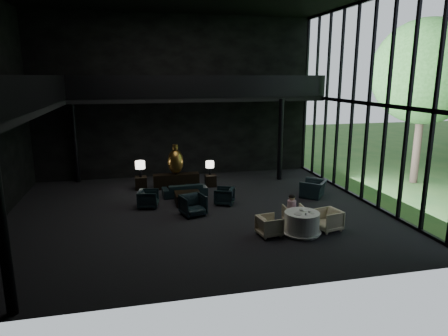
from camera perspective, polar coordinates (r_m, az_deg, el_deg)
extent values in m
cube|color=black|center=(15.36, -3.82, -6.30)|extent=(14.00, 12.00, 0.02)
cube|color=black|center=(20.47, -6.69, 9.94)|extent=(14.00, 0.04, 8.00)
cube|color=black|center=(8.68, 2.09, 5.88)|extent=(14.00, 0.04, 8.00)
cube|color=black|center=(14.85, -27.79, 7.39)|extent=(2.00, 12.00, 0.25)
cube|color=black|center=(19.62, -3.42, 9.88)|extent=(12.00, 2.00, 0.25)
cube|color=black|center=(14.60, -24.20, 10.04)|extent=(0.06, 12.00, 1.00)
cube|color=black|center=(18.61, -2.92, 11.56)|extent=(12.00, 0.06, 1.00)
cylinder|color=black|center=(9.57, -29.18, -7.47)|extent=(0.24, 0.24, 4.00)
cylinder|color=black|center=(20.45, -20.53, 3.56)|extent=(0.24, 0.24, 4.00)
cylinder|color=black|center=(19.86, 8.05, 4.00)|extent=(0.24, 0.24, 4.00)
cylinder|color=#382D23|center=(21.17, 26.05, 4.59)|extent=(0.36, 0.36, 4.90)
sphere|color=#2B5E21|center=(21.00, 26.82, 12.16)|extent=(4.80, 4.80, 4.80)
cube|color=black|center=(18.58, -6.83, -1.84)|extent=(2.10, 0.48, 0.67)
ellipsoid|color=#B78743|center=(18.44, -6.93, 0.91)|extent=(0.73, 0.73, 1.13)
cylinder|color=#B78743|center=(18.31, -6.99, 2.98)|extent=(0.25, 0.25, 0.23)
cube|color=black|center=(18.67, -11.77, -2.10)|extent=(0.53, 0.53, 0.58)
cylinder|color=black|center=(18.58, -11.84, -0.65)|extent=(0.13, 0.13, 0.38)
cylinder|color=white|center=(18.49, -11.90, 0.45)|extent=(0.43, 0.43, 0.35)
cube|color=black|center=(18.75, -1.94, -1.83)|extent=(0.49, 0.49, 0.53)
cylinder|color=black|center=(18.77, -2.03, -0.44)|extent=(0.12, 0.12, 0.34)
cylinder|color=white|center=(18.70, -2.03, 0.52)|extent=(0.38, 0.38, 0.31)
imported|color=black|center=(17.32, -5.63, -2.89)|extent=(1.77, 0.62, 0.68)
imported|color=black|center=(16.00, -10.77, -4.24)|extent=(0.83, 0.87, 0.77)
imported|color=#12292B|center=(16.13, 0.04, -3.95)|extent=(0.89, 0.91, 0.73)
imported|color=black|center=(14.90, -4.45, -5.01)|extent=(1.13, 1.09, 0.95)
imported|color=black|center=(17.51, 12.68, -2.47)|extent=(1.28, 1.33, 0.98)
cube|color=black|center=(16.29, -5.17, -4.34)|extent=(1.01, 1.01, 0.45)
cylinder|color=white|center=(13.40, 11.04, -7.76)|extent=(1.14, 1.14, 0.75)
cone|color=white|center=(13.52, 10.98, -9.04)|extent=(1.30, 1.30, 0.10)
imported|color=beige|center=(14.34, 9.95, -6.55)|extent=(0.65, 0.61, 0.64)
imported|color=#C0B792|center=(13.93, 14.65, -7.03)|extent=(0.87, 0.91, 0.79)
imported|color=#C8BD8E|center=(13.14, 6.51, -8.15)|extent=(0.72, 0.76, 0.69)
cylinder|color=#D08DA0|center=(14.06, 9.63, -5.44)|extent=(0.30, 0.30, 0.43)
sphere|color=#D8A884|center=(13.96, 9.68, -4.17)|extent=(0.22, 0.22, 0.22)
ellipsoid|color=black|center=(13.95, 9.69, -4.05)|extent=(0.23, 0.23, 0.15)
cylinder|color=white|center=(13.09, 10.54, -6.47)|extent=(0.27, 0.27, 0.02)
cylinder|color=white|center=(13.45, 11.45, -5.96)|extent=(0.31, 0.31, 0.02)
cylinder|color=white|center=(13.24, 12.49, -6.33)|extent=(0.18, 0.18, 0.01)
cylinder|color=white|center=(13.29, 12.10, -6.08)|extent=(0.10, 0.10, 0.06)
ellipsoid|color=white|center=(13.41, 10.97, -5.87)|extent=(0.15, 0.15, 0.08)
cylinder|color=#99999E|center=(13.04, 11.60, -6.46)|extent=(0.07, 0.07, 0.07)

